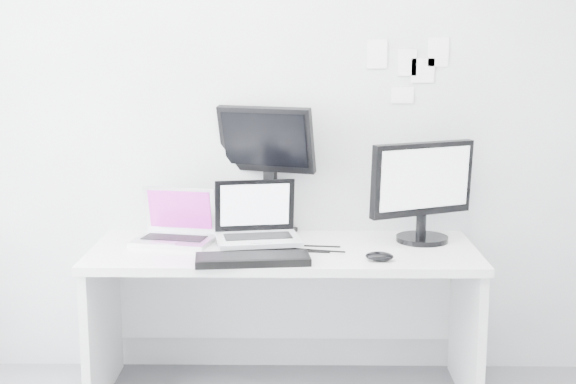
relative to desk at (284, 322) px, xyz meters
name	(u,v)px	position (x,y,z in m)	size (l,w,h in m)	color
back_wall	(285,109)	(0.00, 0.35, 0.99)	(3.60, 3.60, 0.00)	silver
desk	(284,322)	(0.00, 0.00, 0.00)	(1.80, 0.70, 0.73)	white
macbook	(173,215)	(-0.53, 0.08, 0.50)	(0.37, 0.27, 0.27)	silver
speaker	(245,218)	(-0.20, 0.26, 0.45)	(0.08, 0.08, 0.17)	black
dell_laptop	(258,215)	(-0.12, -0.01, 0.52)	(0.38, 0.30, 0.32)	#B7BABF
rear_monitor	(268,168)	(-0.08, 0.30, 0.69)	(0.48, 0.17, 0.66)	black
samsung_monitor	(424,190)	(0.67, 0.14, 0.61)	(0.55, 0.25, 0.50)	black
keyboard	(253,259)	(-0.13, -0.26, 0.38)	(0.50, 0.18, 0.03)	black
mouse	(379,256)	(0.43, -0.22, 0.39)	(0.12, 0.08, 0.04)	black
wall_note_0	(377,54)	(0.45, 0.34, 1.26)	(0.10, 0.00, 0.14)	white
wall_note_1	(407,62)	(0.60, 0.34, 1.22)	(0.09, 0.00, 0.13)	white
wall_note_2	(438,52)	(0.75, 0.34, 1.26)	(0.10, 0.00, 0.14)	white
wall_note_3	(402,95)	(0.58, 0.34, 1.05)	(0.11, 0.00, 0.08)	white
wall_note_4	(423,71)	(0.68, 0.34, 1.18)	(0.11, 0.00, 0.12)	white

